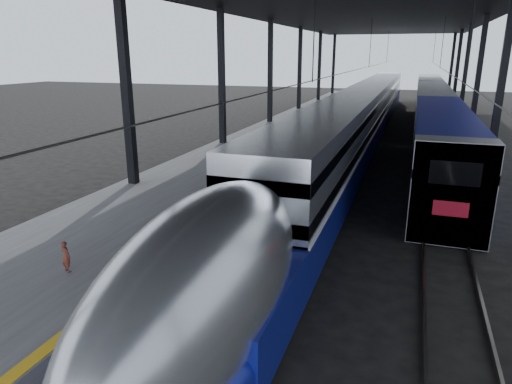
% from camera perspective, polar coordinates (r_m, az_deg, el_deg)
% --- Properties ---
extents(ground, '(160.00, 160.00, 0.00)m').
position_cam_1_polar(ground, '(14.26, -6.15, -9.97)').
color(ground, black).
rests_on(ground, ground).
extents(platform, '(6.00, 80.00, 1.00)m').
position_cam_1_polar(platform, '(33.27, 2.95, 6.62)').
color(platform, '#4C4C4F').
rests_on(platform, ground).
extents(yellow_strip, '(0.30, 80.00, 0.01)m').
position_cam_1_polar(yellow_strip, '(32.53, 7.74, 7.16)').
color(yellow_strip, gold).
rests_on(yellow_strip, platform).
extents(rails, '(6.52, 80.00, 0.16)m').
position_cam_1_polar(rails, '(32.11, 16.83, 4.78)').
color(rails, slate).
rests_on(rails, ground).
extents(canopy, '(18.00, 75.00, 9.47)m').
position_cam_1_polar(canopy, '(31.79, 13.29, 21.34)').
color(canopy, black).
rests_on(canopy, ground).
extents(tgv_train, '(2.81, 65.20, 4.03)m').
position_cam_1_polar(tgv_train, '(35.28, 13.26, 9.06)').
color(tgv_train, silver).
rests_on(tgv_train, ground).
extents(second_train, '(2.68, 56.05, 3.69)m').
position_cam_1_polar(second_train, '(43.32, 21.15, 9.75)').
color(second_train, navy).
rests_on(second_train, ground).
extents(child, '(0.36, 0.29, 0.84)m').
position_cam_1_polar(child, '(12.81, -22.67, -7.45)').
color(child, '#53241B').
rests_on(child, platform).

